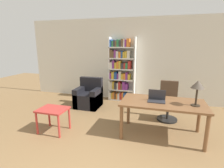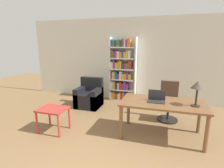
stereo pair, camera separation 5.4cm
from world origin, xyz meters
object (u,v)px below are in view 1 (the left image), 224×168
table_lamp (198,86)px  office_chair (168,102)px  laptop (157,99)px  side_table_blue (53,113)px  desk (163,106)px  armchair (89,97)px  bookshelf (121,70)px

table_lamp → office_chair: table_lamp is taller
laptop → side_table_blue: bearing=-167.4°
desk → office_chair: bearing=81.0°
armchair → table_lamp: bearing=-24.2°
laptop → side_table_blue: (-2.14, -0.48, -0.36)m
side_table_blue → bookshelf: bearing=70.8°
table_lamp → armchair: bearing=155.8°
laptop → table_lamp: bearing=-5.0°
laptop → armchair: (-2.03, 1.17, -0.50)m
laptop → office_chair: bearing=73.4°
table_lamp → side_table_blue: table_lamp is taller
desk → table_lamp: bearing=-6.0°
desk → bookshelf: size_ratio=0.79×
laptop → armchair: 2.40m
office_chair → bookshelf: 2.00m
office_chair → armchair: office_chair is taller
side_table_blue → armchair: size_ratio=0.69×
desk → armchair: 2.48m
office_chair → side_table_blue: 2.77m
desk → office_chair: (0.14, 0.89, -0.20)m
desk → side_table_blue: size_ratio=2.76×
desk → side_table_blue: bearing=-168.0°
desk → laptop: laptop is taller
table_lamp → side_table_blue: (-2.86, -0.42, -0.69)m
laptop → table_lamp: 0.80m
bookshelf → side_table_blue: bearing=-109.2°
laptop → bookshelf: bearing=121.4°
side_table_blue → armchair: bearing=86.3°
table_lamp → bookshelf: size_ratio=0.23×
desk → side_table_blue: 2.32m
office_chair → side_table_blue: size_ratio=1.62×
laptop → bookshelf: 2.42m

